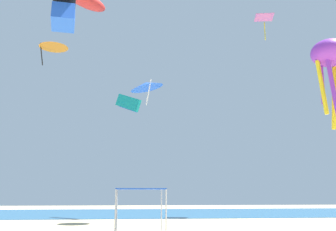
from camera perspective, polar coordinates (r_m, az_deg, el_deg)
ocean_strip at (r=44.91m, az=-1.12°, el=-14.31°), size 110.00×21.19×0.03m
canopy_tent at (r=21.40m, az=-4.16°, el=-11.20°), size 2.65×2.80×2.45m
kite_delta_blue at (r=32.28m, az=-3.26°, el=4.51°), size 3.13×3.09×2.54m
kite_octopus_purple at (r=25.27m, az=23.11°, el=7.98°), size 3.11×3.11×5.40m
kite_inflatable_red at (r=37.17m, az=-12.29°, el=16.53°), size 4.56×4.57×1.90m
kite_diamond_pink at (r=45.64m, az=14.16°, el=13.85°), size 2.43×2.43×2.76m
kite_box_black at (r=24.57m, az=-15.26°, el=15.63°), size 1.52×1.76×3.12m
kite_parafoil_teal at (r=38.30m, az=-5.99°, el=1.88°), size 2.63×3.55×2.53m
kite_delta_orange at (r=39.85m, az=-16.69°, el=10.05°), size 3.32×3.32×2.22m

